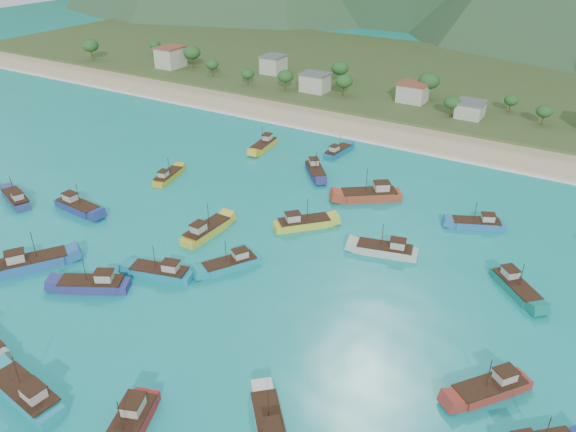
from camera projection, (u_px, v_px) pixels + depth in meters
The scene contains 26 objects.
ground at pixel (214, 268), 96.53m from camera, with size 600.00×600.00×0.00m, color #0D9983.
beach at pixel (389, 132), 155.99m from camera, with size 400.00×18.00×1.20m, color beige.
land at pixel (453, 82), 201.91m from camera, with size 400.00×110.00×2.40m, color #385123.
surf_line at pixel (375, 143), 148.84m from camera, with size 400.00×2.50×0.08m, color white.
village at pixel (441, 99), 167.78m from camera, with size 216.43×29.73×7.30m.
vegetation at pixel (404, 90), 174.46m from camera, with size 274.49×26.12×9.01m.
boat_0 at pixel (515, 287), 90.39m from camera, with size 9.61×9.60×6.20m.
boat_1 at pixel (127, 430), 65.30m from camera, with size 7.33×12.19×6.92m.
boat_3 at pixel (231, 264), 96.30m from camera, with size 7.80×10.35×6.05m.
boat_6 at pixel (477, 224), 108.81m from camera, with size 10.26×6.73×5.87m.
boat_7 at pixel (93, 285), 90.81m from camera, with size 11.48×8.42×6.67m.
boat_9 at pixel (370, 195), 119.16m from camera, with size 12.58×10.74×7.60m.
boat_10 at pixel (16, 199), 118.08m from camera, with size 10.85×6.42×6.16m.
boat_11 at pixel (264, 146), 145.15m from camera, with size 4.34×10.90×6.27m.
boat_12 at pixel (270, 427), 65.93m from camera, with size 9.26×9.78×6.15m.
boat_15 at pixel (338, 152), 141.71m from camera, with size 3.72×9.63×5.55m.
boat_16 at pixel (303, 224), 108.72m from camera, with size 9.97×10.22×6.51m.
boat_17 at pixel (386, 250), 100.18m from camera, with size 11.34×5.78×6.43m.
boat_18 at pixel (168, 177), 128.35m from camera, with size 4.65×9.79×5.57m.
boat_19 at pixel (315, 171), 130.87m from camera, with size 9.04×9.94×6.14m.
boat_20 at pixel (490, 389), 71.11m from camera, with size 9.01×10.40×6.31m.
boat_21 at pixel (206, 231), 106.12m from camera, with size 3.67×11.34×6.64m.
boat_22 at pixel (78, 207), 114.77m from camera, with size 11.41×4.13×6.62m.
boat_25 at pixel (27, 395), 70.08m from camera, with size 12.34×4.95×7.10m.
boat_28 at pixel (32, 263), 96.25m from camera, with size 9.75×12.31×7.28m.
boat_33 at pixel (161, 273), 93.95m from camera, with size 11.26×5.99×6.38m.
Camera 1 is at (52.44, -62.41, 54.01)m, focal length 35.00 mm.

